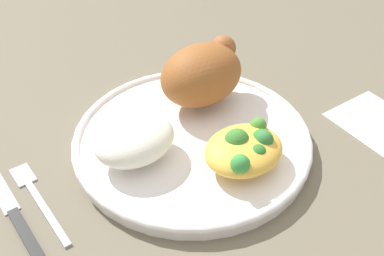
{
  "coord_description": "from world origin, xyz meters",
  "views": [
    {
      "loc": [
        -0.28,
        -0.35,
        0.41
      ],
      "look_at": [
        0.0,
        0.0,
        0.03
      ],
      "focal_mm": 45.43,
      "sensor_mm": 36.0,
      "label": 1
    }
  ],
  "objects_px": {
    "roasted_chicken": "(202,73)",
    "fork": "(38,197)",
    "plate": "(192,140)",
    "knife": "(13,211)",
    "mac_cheese_with_broccoli": "(245,148)",
    "napkin": "(375,121)",
    "rice_pile": "(134,139)"
  },
  "relations": [
    {
      "from": "roasted_chicken",
      "to": "fork",
      "type": "distance_m",
      "value": 0.25
    },
    {
      "from": "plate",
      "to": "knife",
      "type": "bearing_deg",
      "value": 170.29
    },
    {
      "from": "mac_cheese_with_broccoli",
      "to": "fork",
      "type": "distance_m",
      "value": 0.24
    },
    {
      "from": "plate",
      "to": "fork",
      "type": "height_order",
      "value": "plate"
    },
    {
      "from": "fork",
      "to": "napkin",
      "type": "height_order",
      "value": "fork"
    },
    {
      "from": "plate",
      "to": "rice_pile",
      "type": "distance_m",
      "value": 0.08
    },
    {
      "from": "roasted_chicken",
      "to": "rice_pile",
      "type": "height_order",
      "value": "roasted_chicken"
    },
    {
      "from": "rice_pile",
      "to": "knife",
      "type": "xyz_separation_m",
      "value": [
        -0.15,
        0.02,
        -0.04
      ]
    },
    {
      "from": "mac_cheese_with_broccoli",
      "to": "fork",
      "type": "bearing_deg",
      "value": 151.21
    },
    {
      "from": "rice_pile",
      "to": "knife",
      "type": "relative_size",
      "value": 0.51
    },
    {
      "from": "rice_pile",
      "to": "plate",
      "type": "bearing_deg",
      "value": -11.39
    },
    {
      "from": "rice_pile",
      "to": "roasted_chicken",
      "type": "bearing_deg",
      "value": 15.21
    },
    {
      "from": "napkin",
      "to": "fork",
      "type": "bearing_deg",
      "value": 159.06
    },
    {
      "from": "fork",
      "to": "roasted_chicken",
      "type": "bearing_deg",
      "value": 2.34
    },
    {
      "from": "roasted_chicken",
      "to": "rice_pile",
      "type": "relative_size",
      "value": 1.26
    },
    {
      "from": "fork",
      "to": "mac_cheese_with_broccoli",
      "type": "bearing_deg",
      "value": -28.79
    },
    {
      "from": "plate",
      "to": "mac_cheese_with_broccoli",
      "type": "xyz_separation_m",
      "value": [
        0.02,
        -0.07,
        0.03
      ]
    },
    {
      "from": "roasted_chicken",
      "to": "knife",
      "type": "bearing_deg",
      "value": -177.32
    },
    {
      "from": "mac_cheese_with_broccoli",
      "to": "napkin",
      "type": "relative_size",
      "value": 0.93
    },
    {
      "from": "plate",
      "to": "roasted_chicken",
      "type": "height_order",
      "value": "roasted_chicken"
    },
    {
      "from": "rice_pile",
      "to": "knife",
      "type": "height_order",
      "value": "rice_pile"
    },
    {
      "from": "plate",
      "to": "knife",
      "type": "xyz_separation_m",
      "value": [
        -0.22,
        0.04,
        -0.01
      ]
    },
    {
      "from": "roasted_chicken",
      "to": "fork",
      "type": "relative_size",
      "value": 0.87
    },
    {
      "from": "rice_pile",
      "to": "mac_cheese_with_broccoli",
      "type": "relative_size",
      "value": 1.02
    },
    {
      "from": "fork",
      "to": "knife",
      "type": "bearing_deg",
      "value": -174.53
    },
    {
      "from": "plate",
      "to": "fork",
      "type": "bearing_deg",
      "value": 167.97
    },
    {
      "from": "plate",
      "to": "fork",
      "type": "relative_size",
      "value": 2.07
    },
    {
      "from": "plate",
      "to": "napkin",
      "type": "bearing_deg",
      "value": -27.86
    },
    {
      "from": "mac_cheese_with_broccoli",
      "to": "rice_pile",
      "type": "bearing_deg",
      "value": 135.97
    },
    {
      "from": "plate",
      "to": "fork",
      "type": "xyz_separation_m",
      "value": [
        -0.19,
        0.04,
        -0.01
      ]
    },
    {
      "from": "plate",
      "to": "napkin",
      "type": "distance_m",
      "value": 0.25
    },
    {
      "from": "plate",
      "to": "mac_cheese_with_broccoli",
      "type": "relative_size",
      "value": 3.1
    }
  ]
}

